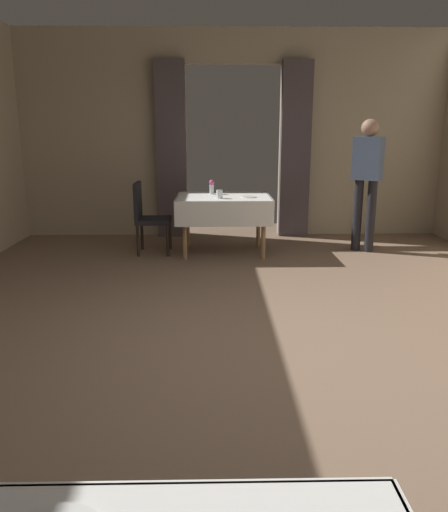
{
  "coord_description": "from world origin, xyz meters",
  "views": [
    {
      "loc": [
        -0.3,
        -3.53,
        1.61
      ],
      "look_at": [
        -0.21,
        0.47,
        0.59
      ],
      "focal_mm": 35.32,
      "sensor_mm": 36.0,
      "label": 1
    }
  ],
  "objects_px": {
    "flower_vase_mid": "(212,186)",
    "person_waiter_by_doorway": "(367,174)",
    "chair_mid_left": "(147,214)",
    "glass_mid_b": "(219,194)",
    "plate_mid_c": "(249,197)",
    "dining_table_mid": "(223,204)"
  },
  "relations": [
    {
      "from": "flower_vase_mid",
      "to": "glass_mid_b",
      "type": "distance_m",
      "value": 0.43
    },
    {
      "from": "flower_vase_mid",
      "to": "plate_mid_c",
      "type": "height_order",
      "value": "flower_vase_mid"
    },
    {
      "from": "chair_mid_left",
      "to": "flower_vase_mid",
      "type": "height_order",
      "value": "flower_vase_mid"
    },
    {
      "from": "chair_mid_left",
      "to": "plate_mid_c",
      "type": "distance_m",
      "value": 1.34
    },
    {
      "from": "chair_mid_left",
      "to": "flower_vase_mid",
      "type": "relative_size",
      "value": 4.86
    },
    {
      "from": "flower_vase_mid",
      "to": "glass_mid_b",
      "type": "relative_size",
      "value": 1.81
    },
    {
      "from": "chair_mid_left",
      "to": "glass_mid_b",
      "type": "relative_size",
      "value": 8.78
    },
    {
      "from": "person_waiter_by_doorway",
      "to": "plate_mid_c",
      "type": "bearing_deg",
      "value": -173.38
    },
    {
      "from": "chair_mid_left",
      "to": "plate_mid_c",
      "type": "bearing_deg",
      "value": -4.93
    },
    {
      "from": "dining_table_mid",
      "to": "glass_mid_b",
      "type": "xyz_separation_m",
      "value": [
        -0.05,
        -0.21,
        0.16
      ]
    },
    {
      "from": "glass_mid_b",
      "to": "dining_table_mid",
      "type": "bearing_deg",
      "value": 75.65
    },
    {
      "from": "dining_table_mid",
      "to": "person_waiter_by_doorway",
      "type": "distance_m",
      "value": 1.91
    },
    {
      "from": "flower_vase_mid",
      "to": "glass_mid_b",
      "type": "xyz_separation_m",
      "value": [
        0.1,
        -0.42,
        -0.05
      ]
    },
    {
      "from": "chair_mid_left",
      "to": "plate_mid_c",
      "type": "relative_size",
      "value": 4.95
    },
    {
      "from": "dining_table_mid",
      "to": "plate_mid_c",
      "type": "relative_size",
      "value": 6.49
    },
    {
      "from": "plate_mid_c",
      "to": "person_waiter_by_doorway",
      "type": "bearing_deg",
      "value": 6.62
    },
    {
      "from": "flower_vase_mid",
      "to": "person_waiter_by_doorway",
      "type": "distance_m",
      "value": 2.04
    },
    {
      "from": "dining_table_mid",
      "to": "flower_vase_mid",
      "type": "bearing_deg",
      "value": 126.37
    },
    {
      "from": "dining_table_mid",
      "to": "person_waiter_by_doorway",
      "type": "relative_size",
      "value": 0.71
    },
    {
      "from": "dining_table_mid",
      "to": "flower_vase_mid",
      "type": "xyz_separation_m",
      "value": [
        -0.15,
        0.21,
        0.21
      ]
    },
    {
      "from": "person_waiter_by_doorway",
      "to": "glass_mid_b",
      "type": "bearing_deg",
      "value": -171.79
    },
    {
      "from": "flower_vase_mid",
      "to": "plate_mid_c",
      "type": "relative_size",
      "value": 1.02
    }
  ]
}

